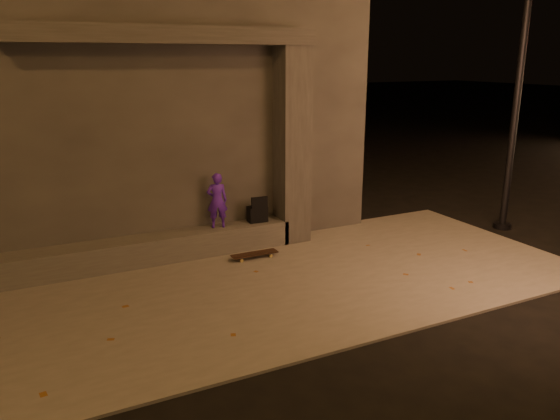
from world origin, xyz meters
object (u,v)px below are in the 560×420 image
backpack (257,213)px  column (292,147)px  skateboarder (217,200)px  skateboard (255,254)px

backpack → column: bearing=3.0°
column → backpack: 1.38m
skateboarder → column: bearing=-165.7°
skateboard → skateboarder: bearing=123.8°
skateboarder → skateboard: size_ratio=1.19×
skateboarder → skateboard: bearing=137.6°
column → skateboarder: size_ratio=3.62×
backpack → skateboard: 0.92m
column → backpack: (-0.72, 0.00, -1.18)m
skateboarder → skateboard: (0.43, -0.65, -0.87)m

